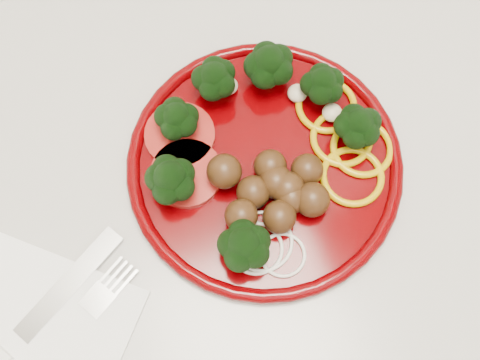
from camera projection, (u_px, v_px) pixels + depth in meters
name	position (u px, v px, depth m)	size (l,w,h in m)	color
counter	(174.00, 296.00, 1.01)	(2.40, 0.60, 0.90)	silver
plate	(263.00, 157.00, 0.59)	(0.28, 0.28, 0.06)	#480001
napkin	(33.00, 343.00, 0.55)	(0.16, 0.16, 0.00)	white
knife	(1.00, 358.00, 0.54)	(0.21, 0.14, 0.01)	silver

